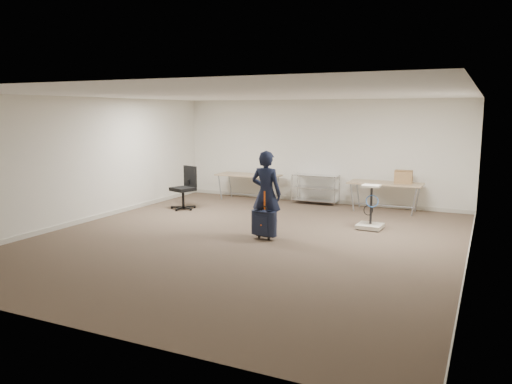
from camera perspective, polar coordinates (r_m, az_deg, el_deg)
The scene contains 10 objects.
ground at distance 9.84m, azimuth -1.04°, elevation -5.42°, with size 9.00×9.00×0.00m, color #47362B.
room_shell at distance 11.05m, azimuth 2.14°, elevation -3.53°, with size 8.00×9.00×9.00m.
folding_table_left at distance 14.02m, azimuth -0.87°, elevation 1.81°, with size 1.80×0.75×0.73m.
folding_table_right at distance 12.83m, azimuth 14.57°, elevation 0.81°, with size 1.80×0.75×0.73m.
wire_shelf at distance 13.57m, azimuth 6.83°, elevation 0.48°, with size 1.22×0.47×0.80m.
person at distance 9.94m, azimuth 1.17°, elevation -0.19°, with size 0.63×0.41×1.73m, color black.
suitcase at distance 9.76m, azimuth 0.92°, elevation -3.57°, with size 0.37×0.24×0.96m.
office_chair at distance 12.93m, azimuth -8.17°, elevation -0.47°, with size 0.66×0.67×1.10m.
equipment_cart at distance 10.91m, azimuth 12.91°, elevation -2.85°, with size 0.54×0.54×0.95m.
cardboard_box at distance 12.82m, azimuth 16.50°, elevation 1.67°, with size 0.42×0.32×0.32m, color #A1704B.
Camera 1 is at (4.22, -8.53, 2.49)m, focal length 35.00 mm.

